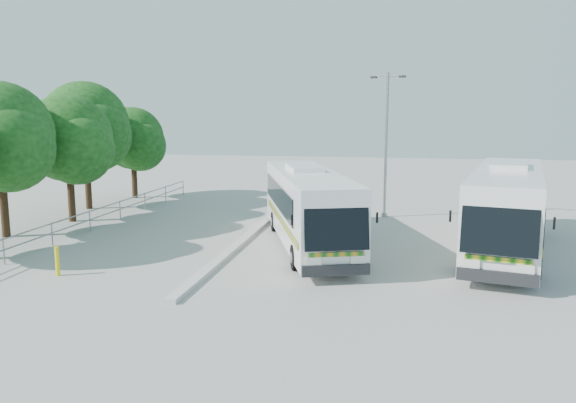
% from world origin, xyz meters
% --- Properties ---
extents(ground, '(100.00, 100.00, 0.00)m').
position_xyz_m(ground, '(0.00, 0.00, 0.00)').
color(ground, '#989893').
rests_on(ground, ground).
extents(kerb_divider, '(0.40, 16.00, 0.15)m').
position_xyz_m(kerb_divider, '(-2.30, 2.00, 0.07)').
color(kerb_divider, '#B2B2AD').
rests_on(kerb_divider, ground).
extents(railing, '(0.06, 22.00, 1.00)m').
position_xyz_m(railing, '(-10.00, 4.00, 0.74)').
color(railing, gray).
rests_on(railing, ground).
extents(tree_far_b, '(5.33, 5.03, 6.96)m').
position_xyz_m(tree_far_b, '(-13.02, 1.20, 4.57)').
color(tree_far_b, '#382314').
rests_on(tree_far_b, ground).
extents(tree_far_c, '(4.97, 4.69, 6.49)m').
position_xyz_m(tree_far_c, '(-12.12, 5.10, 4.26)').
color(tree_far_c, '#382314').
rests_on(tree_far_c, ground).
extents(tree_far_d, '(5.62, 5.30, 7.33)m').
position_xyz_m(tree_far_d, '(-13.31, 8.80, 4.82)').
color(tree_far_d, '#382314').
rests_on(tree_far_d, ground).
extents(tree_far_e, '(4.54, 4.28, 5.92)m').
position_xyz_m(tree_far_e, '(-12.63, 13.30, 3.89)').
color(tree_far_e, '#382314').
rests_on(tree_far_e, ground).
extents(coach_main, '(5.67, 11.39, 3.13)m').
position_xyz_m(coach_main, '(0.55, 2.02, 1.71)').
color(coach_main, white).
rests_on(coach_main, ground).
extents(coach_adjacent, '(4.92, 12.24, 3.33)m').
position_xyz_m(coach_adjacent, '(8.53, 2.56, 1.83)').
color(coach_adjacent, silver).
rests_on(coach_adjacent, ground).
extents(lamppost, '(1.84, 0.66, 7.62)m').
position_xyz_m(lamppost, '(3.61, 9.35, 4.21)').
color(lamppost, '#93979B').
rests_on(lamppost, ground).
extents(bollard, '(0.16, 0.16, 1.02)m').
position_xyz_m(bollard, '(-7.22, -3.92, 0.51)').
color(bollard, yellow).
rests_on(bollard, ground).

